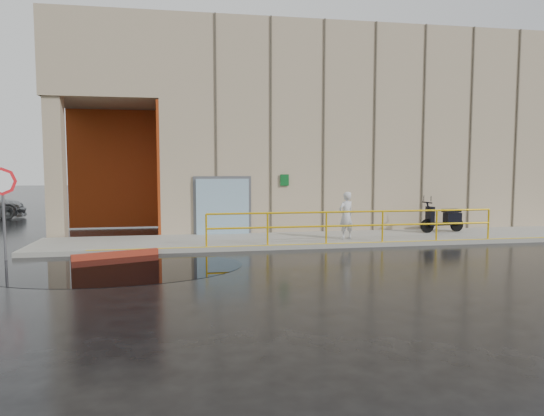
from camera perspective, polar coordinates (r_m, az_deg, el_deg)
The scene contains 9 objects.
ground at distance 11.99m, azimuth -4.71°, elevation -7.63°, with size 120.00×120.00×0.00m, color black.
sidewalk at distance 17.11m, azimuth 7.37°, elevation -3.62°, with size 20.00×3.00×0.15m, color gray.
building at distance 23.51m, azimuth 5.32°, elevation 8.80°, with size 20.00×10.17×8.00m.
guardrail at distance 15.84m, azimuth 9.71°, elevation -2.12°, with size 9.56×0.06×1.03m.
person at distance 16.54m, azimuth 8.71°, elevation -0.87°, with size 0.58×0.38×1.60m, color silver.
scooter at distance 19.17m, azimuth 19.49°, elevation -0.33°, with size 1.82×0.76×1.38m.
stop_sign at distance 15.22m, azimuth -29.15°, elevation 1.58°, with size 0.66×0.48×2.58m.
red_curb at distance 14.58m, azimuth -17.89°, elevation -5.24°, with size 2.40×0.18×0.18m, color maroon.
puddle at distance 12.98m, azimuth -17.53°, elevation -6.86°, with size 6.29×3.87×0.01m, color black.
Camera 1 is at (-1.05, -11.65, 2.59)m, focal length 32.00 mm.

